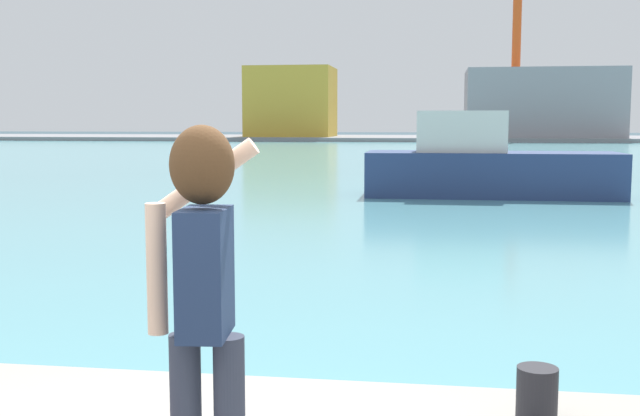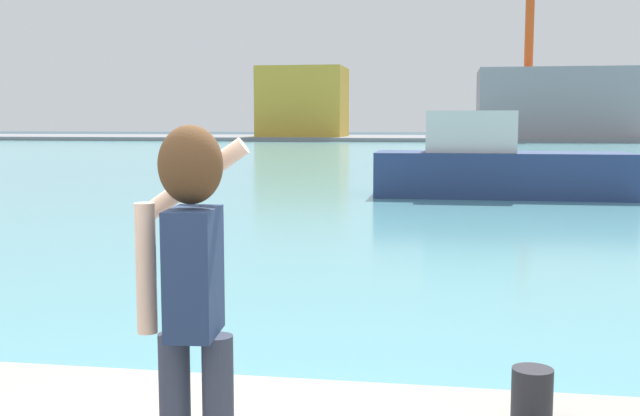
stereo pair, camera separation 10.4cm
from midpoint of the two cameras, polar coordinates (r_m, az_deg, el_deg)
The scene contains 9 objects.
ground_plane at distance 53.10m, azimuth 7.19°, elevation 3.91°, with size 220.00×220.00×0.00m, color #334751.
harbor_water at distance 55.10m, azimuth 7.24°, elevation 4.01°, with size 140.00×100.00×0.02m, color #599EA8.
far_shore_dock at distance 95.07m, azimuth 7.81°, elevation 5.13°, with size 140.00×20.00×0.46m, color gray.
person_photographer at distance 3.42m, azimuth -9.50°, elevation -5.29°, with size 0.53×0.55×1.74m.
harbor_bollard at distance 4.75m, azimuth 15.12°, elevation -13.28°, with size 0.24×0.24×0.34m, color black.
boat_moored at distance 23.88m, azimuth 12.02°, elevation 3.06°, with size 7.53×2.49×2.58m.
warehouse_left at distance 94.02m, azimuth -2.16°, elevation 7.83°, with size 10.13×8.41×8.28m, color gold.
warehouse_right at distance 93.83m, azimuth 16.01°, elevation 7.44°, with size 17.28×10.98×7.76m, color gray.
port_crane at distance 92.78m, azimuth 14.77°, elevation 11.44°, with size 8.80×1.00×17.53m.
Camera 1 is at (1.21, -3.05, 2.29)m, focal length 43.29 mm.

